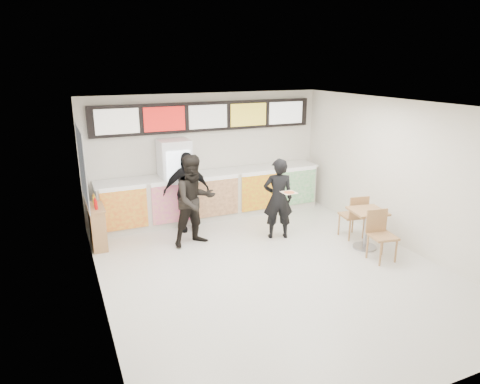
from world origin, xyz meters
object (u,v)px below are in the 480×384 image
drinks_fridge (175,182)px  cafe_table (367,222)px  customer_main (278,199)px  customer_mid (186,192)px  customer_left (195,201)px  condiment_ledge (98,226)px  service_counter (213,195)px

drinks_fridge → cafe_table: drinks_fridge is taller
customer_main → customer_mid: 2.08m
drinks_fridge → cafe_table: (3.16, -3.03, -0.43)m
customer_left → cafe_table: (3.15, -1.60, -0.39)m
drinks_fridge → customer_left: (0.01, -1.42, -0.04)m
drinks_fridge → customer_main: bearing=-45.5°
drinks_fridge → cafe_table: size_ratio=1.16×
customer_main → condiment_ledge: bearing=2.1°
cafe_table → condiment_ledge: (-5.04, 2.27, -0.12)m
customer_left → customer_mid: customer_left is taller
service_counter → cafe_table: 3.74m
service_counter → drinks_fridge: (-0.93, 0.02, 0.43)m
customer_main → cafe_table: (1.40, -1.23, -0.31)m
drinks_fridge → customer_left: 1.42m
cafe_table → drinks_fridge: bearing=145.8°
drinks_fridge → service_counter: bearing=-1.0°
service_counter → cafe_table: size_ratio=3.22×
cafe_table → condiment_ledge: condiment_ledge is taller
customer_left → customer_mid: size_ratio=1.06×
cafe_table → service_counter: bearing=136.1°
cafe_table → condiment_ledge: 5.53m
customer_main → customer_mid: size_ratio=0.98×
drinks_fridge → customer_mid: bearing=-80.2°
customer_left → cafe_table: 3.55m
customer_left → condiment_ledge: customer_left is taller
customer_mid → cafe_table: (3.06, -2.47, -0.33)m
service_counter → cafe_table: bearing=-53.5°
customer_mid → condiment_ledge: customer_mid is taller
service_counter → drinks_fridge: drinks_fridge is taller
customer_left → condiment_ledge: bearing=150.2°
drinks_fridge → customer_main: size_ratio=1.13×
cafe_table → customer_main: bearing=148.2°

